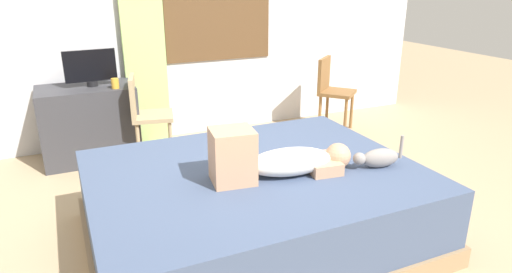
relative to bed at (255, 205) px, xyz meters
The scene contains 11 objects.
ground_plane 0.32m from the bed, 47.25° to the right, with size 16.00×16.00×0.00m, color tan.
back_wall_with_window 2.70m from the bed, 86.94° to the left, with size 6.40×0.14×2.90m.
bed is the anchor object (origin of this frame).
person_lying 0.42m from the bed, 61.18° to the right, with size 0.94×0.36×0.34m.
cat 0.89m from the bed, 22.07° to the right, with size 0.36×0.15×0.21m.
desk 2.22m from the bed, 113.66° to the left, with size 0.90×0.56×0.74m.
tv_monitor 2.28m from the bed, 111.85° to the left, with size 0.48×0.10×0.35m.
cup 2.01m from the bed, 108.71° to the left, with size 0.07×0.07×0.10m, color gold.
chair_by_desk 1.79m from the bed, 102.57° to the left, with size 0.45×0.45×0.86m.
chair_spare 2.56m from the bed, 45.08° to the left, with size 0.54×0.54×0.86m.
curtain_left 2.50m from the bed, 95.91° to the left, with size 0.44×0.06×2.38m, color #ADCC75.
Camera 1 is at (-1.22, -2.33, 1.74)m, focal length 31.11 mm.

